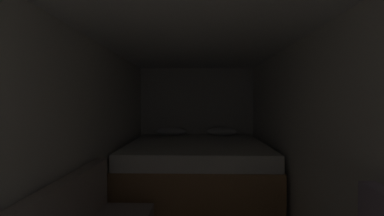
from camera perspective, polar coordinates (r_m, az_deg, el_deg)
wall_back at (r=4.85m, az=1.12°, el=-2.99°), size 2.31×0.05×2.08m
wall_left at (r=2.64m, az=-24.71°, el=-6.81°), size 0.05×4.93×2.08m
wall_right at (r=2.62m, az=26.68°, el=-6.88°), size 0.05×4.93×2.08m
ceiling_slab at (r=2.45m, az=0.92°, el=17.90°), size 2.31×4.93×0.05m
bed at (r=3.94m, az=1.06°, el=-13.55°), size 2.09×1.93×0.94m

